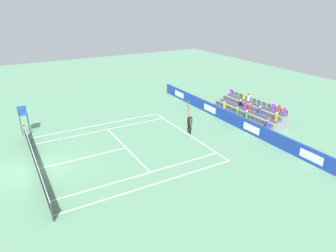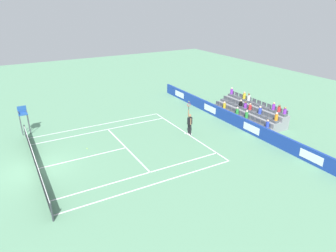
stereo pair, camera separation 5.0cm
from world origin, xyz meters
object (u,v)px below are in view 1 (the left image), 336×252
at_px(tennis_player, 190,123).
at_px(umpire_chair, 23,116).
at_px(tennis_net, 35,163).
at_px(loose_tennis_ball, 87,149).

height_order(tennis_player, umpire_chair, tennis_player).
relative_size(tennis_player, umpire_chair, 1.22).
bearing_deg(tennis_player, tennis_net, 88.80).
bearing_deg(tennis_net, umpire_chair, -1.06).
height_order(tennis_net, loose_tennis_ball, tennis_net).
distance_m(tennis_player, loose_tennis_ball, 8.45).
bearing_deg(loose_tennis_ball, umpire_chair, 33.40).
distance_m(umpire_chair, loose_tennis_ball, 6.76).
relative_size(tennis_net, loose_tennis_ball, 176.03).
bearing_deg(umpire_chair, tennis_net, 178.94).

